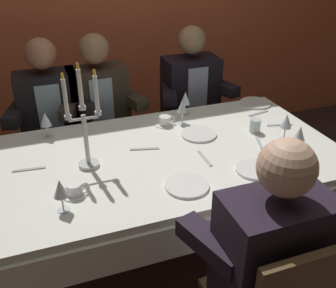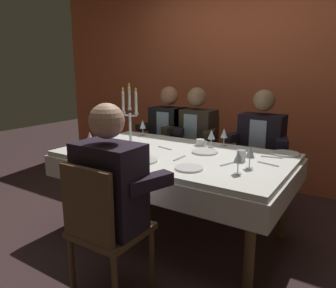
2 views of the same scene
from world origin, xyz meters
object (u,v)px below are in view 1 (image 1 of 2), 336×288
dinner_plate_0 (254,169)px  coffee_cup_0 (165,121)px  wine_glass_0 (286,122)px  seated_diner_3 (190,90)px  dinner_plate_3 (187,185)px  coffee_cup_1 (75,190)px  dining_table (173,169)px  dinner_plate_1 (255,103)px  water_tumbler_0 (255,126)px  wine_glass_1 (300,134)px  seated_diner_0 (49,109)px  wine_glass_5 (60,189)px  candelabra (85,127)px  seated_diner_1 (99,102)px  wine_glass_4 (182,107)px  dinner_plate_2 (199,134)px  wine_glass_2 (185,99)px  seated_diner_2 (273,255)px  wine_glass_3 (45,120)px

dinner_plate_0 → coffee_cup_0: 0.73m
wine_glass_0 → seated_diner_3: size_ratio=0.13×
dinner_plate_3 → coffee_cup_1: coffee_cup_1 is taller
dinner_plate_0 → dinner_plate_3: same height
seated_diner_3 → coffee_cup_1: bearing=-133.7°
dining_table → dinner_plate_3: bearing=-99.5°
dining_table → dinner_plate_1: bearing=29.2°
dining_table → water_tumbler_0: water_tumbler_0 is taller
wine_glass_1 → seated_diner_3: (-0.18, 1.13, -0.12)m
dinner_plate_1 → seated_diner_0: seated_diner_0 is taller
wine_glass_5 → wine_glass_0: bearing=10.4°
candelabra → coffee_cup_0: (0.55, 0.34, -0.20)m
wine_glass_0 → dinner_plate_3: bearing=-160.5°
coffee_cup_0 → seated_diner_1: 0.63m
dining_table → wine_glass_4: 0.45m
dinner_plate_2 → candelabra: bearing=-169.3°
wine_glass_0 → wine_glass_2: size_ratio=1.00×
dining_table → dinner_plate_3: (-0.06, -0.35, 0.13)m
dinner_plate_1 → coffee_cup_0: (-0.74, -0.11, 0.02)m
wine_glass_1 → seated_diner_3: 1.15m
dinner_plate_3 → wine_glass_4: bearing=70.3°
wine_glass_0 → wine_glass_5: (-1.34, -0.25, 0.00)m
candelabra → dinner_plate_2: size_ratio=2.56×
water_tumbler_0 → coffee_cup_1: 1.19m
dinner_plate_0 → coffee_cup_0: coffee_cup_0 is taller
wine_glass_1 → wine_glass_2: (-0.40, 0.70, 0.00)m
dining_table → wine_glass_1: wine_glass_1 is taller
dinner_plate_3 → wine_glass_1: size_ratio=1.35×
seated_diner_2 → wine_glass_2: bearing=82.6°
wine_glass_2 → candelabra: bearing=-148.8°
candelabra → coffee_cup_1: candelabra is taller
seated_diner_1 → wine_glass_3: bearing=-131.2°
coffee_cup_0 → seated_diner_3: 0.68m
dinner_plate_1 → dinner_plate_0: bearing=-121.3°
dinner_plate_2 → wine_glass_4: size_ratio=1.36×
wine_glass_1 → seated_diner_3: size_ratio=0.13×
seated_diner_0 → dining_table: bearing=-55.2°
wine_glass_3 → coffee_cup_0: (0.73, -0.08, -0.09)m
dinner_plate_2 → water_tumbler_0: water_tumbler_0 is taller
dining_table → coffee_cup_0: size_ratio=14.70×
wine_glass_5 → water_tumbler_0: (1.22, 0.39, -0.07)m
wine_glass_3 → wine_glass_4: size_ratio=1.00×
wine_glass_4 → coffee_cup_1: size_ratio=1.24×
coffee_cup_1 → dining_table: bearing=21.2°
wine_glass_0 → coffee_cup_1: size_ratio=1.24×
dinner_plate_2 → wine_glass_2: size_ratio=1.36×
seated_diner_2 → candelabra: bearing=122.2°
wine_glass_2 → wine_glass_5: 1.20m
dinner_plate_1 → seated_diner_0: size_ratio=0.18×
dinner_plate_3 → wine_glass_0: size_ratio=1.35×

